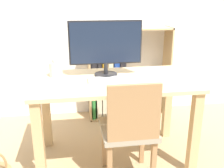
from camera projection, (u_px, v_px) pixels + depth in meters
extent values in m
plane|color=tan|center=(114.00, 157.00, 2.36)|extent=(10.00, 10.00, 0.00)
cube|color=white|center=(99.00, 3.00, 2.90)|extent=(8.00, 0.05, 2.60)
cube|color=#D8BC8C|center=(114.00, 81.00, 2.12)|extent=(1.29, 0.71, 0.03)
cube|color=tan|center=(39.00, 147.00, 1.88)|extent=(0.07, 0.07, 0.70)
cube|color=tan|center=(194.00, 134.00, 2.04)|extent=(0.07, 0.07, 0.70)
cube|color=tan|center=(46.00, 111.00, 2.44)|extent=(0.07, 0.07, 0.70)
cube|color=tan|center=(167.00, 104.00, 2.61)|extent=(0.07, 0.07, 0.70)
cylinder|color=#232326|center=(106.00, 74.00, 2.22)|extent=(0.19, 0.19, 0.02)
cylinder|color=#232326|center=(106.00, 68.00, 2.20)|extent=(0.04, 0.04, 0.10)
cube|color=#232326|center=(106.00, 43.00, 2.14)|extent=(0.60, 0.02, 0.36)
cube|color=#192338|center=(106.00, 43.00, 2.13)|extent=(0.58, 0.03, 0.33)
cube|color=silver|center=(112.00, 79.00, 2.09)|extent=(0.39, 0.13, 0.02)
cylinder|color=silver|center=(56.00, 69.00, 2.17)|extent=(0.11, 0.11, 0.12)
sphere|color=silver|center=(55.00, 60.00, 2.15)|extent=(0.06, 0.06, 0.06)
cube|color=#9E937F|center=(128.00, 129.00, 1.97)|extent=(0.40, 0.40, 0.04)
cube|color=#9E754C|center=(134.00, 113.00, 1.73)|extent=(0.36, 0.03, 0.40)
cube|color=#9E754C|center=(153.00, 165.00, 1.92)|extent=(0.04, 0.04, 0.40)
cube|color=#9E754C|center=(104.00, 145.00, 2.17)|extent=(0.04, 0.04, 0.40)
cube|color=#9E754C|center=(142.00, 142.00, 2.22)|extent=(0.04, 0.04, 0.40)
cube|color=tan|center=(89.00, 75.00, 2.97)|extent=(0.02, 0.28, 1.04)
cube|color=tan|center=(167.00, 72.00, 3.10)|extent=(0.02, 0.28, 1.04)
cube|color=tan|center=(128.00, 114.00, 3.20)|extent=(0.93, 0.28, 0.02)
cube|color=tan|center=(130.00, 28.00, 2.87)|extent=(0.93, 0.28, 0.02)
cube|color=tan|center=(129.00, 73.00, 3.03)|extent=(0.90, 0.28, 0.02)
cube|color=#2D7F38|center=(93.00, 102.00, 3.08)|extent=(0.04, 0.24, 0.34)
cube|color=beige|center=(99.00, 99.00, 3.08)|extent=(0.06, 0.24, 0.41)
cube|color=beige|center=(104.00, 99.00, 3.09)|extent=(0.06, 0.24, 0.39)
cube|color=beige|center=(111.00, 101.00, 3.11)|extent=(0.06, 0.24, 0.33)
cube|color=#2D7F38|center=(116.00, 103.00, 3.13)|extent=(0.04, 0.24, 0.29)
cube|color=black|center=(93.00, 60.00, 2.92)|extent=(0.06, 0.24, 0.32)
cube|color=black|center=(99.00, 59.00, 2.93)|extent=(0.04, 0.24, 0.35)
cube|color=orange|center=(104.00, 56.00, 2.92)|extent=(0.06, 0.24, 0.41)
cube|color=beige|center=(109.00, 54.00, 2.92)|extent=(0.05, 0.24, 0.46)
cube|color=navy|center=(115.00, 54.00, 2.94)|extent=(0.06, 0.24, 0.45)
cube|color=black|center=(122.00, 58.00, 2.96)|extent=(0.06, 0.24, 0.36)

